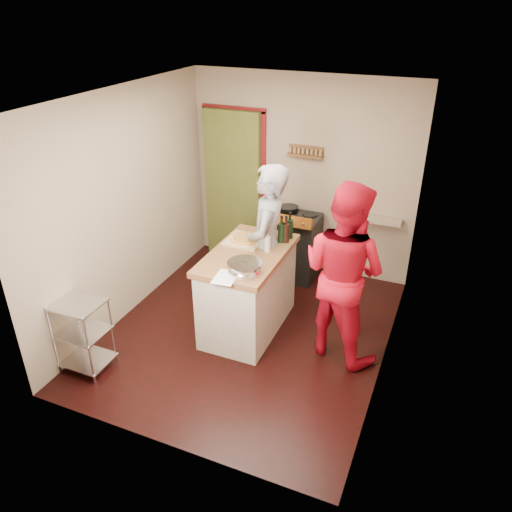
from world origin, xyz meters
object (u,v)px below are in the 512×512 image
at_px(stove, 295,246).
at_px(person_red, 343,272).
at_px(wire_shelving, 82,332).
at_px(person_stripe, 267,246).
at_px(island, 248,289).

xyz_separation_m(stove, person_red, (0.95, -1.33, 0.50)).
distance_m(wire_shelving, person_red, 2.67).
height_order(stove, person_stripe, person_stripe).
bearing_deg(island, person_red, 0.18).
xyz_separation_m(island, person_stripe, (0.11, 0.28, 0.43)).
relative_size(stove, wire_shelving, 1.26).
relative_size(wire_shelving, person_stripe, 0.43).
bearing_deg(person_red, wire_shelving, 50.37).
bearing_deg(person_red, island, 20.99).
relative_size(stove, island, 0.73).
bearing_deg(stove, person_red, -54.42).
xyz_separation_m(stove, wire_shelving, (-1.33, -2.62, -0.01)).
xyz_separation_m(person_stripe, person_red, (0.93, -0.28, 0.02)).
xyz_separation_m(wire_shelving, person_stripe, (1.35, 1.57, 0.50)).
xyz_separation_m(stove, person_stripe, (0.02, -1.05, 0.49)).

